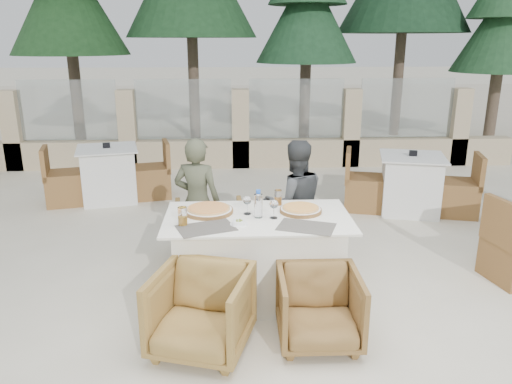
{
  "coord_description": "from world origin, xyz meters",
  "views": [
    {
      "loc": [
        -0.17,
        -4.1,
        2.22
      ],
      "look_at": [
        0.05,
        0.23,
        0.9
      ],
      "focal_mm": 35.0,
      "sensor_mm": 36.0,
      "label": 1
    }
  ],
  "objects_px": {
    "pizza_right": "(301,209)",
    "armchair_far_right": "(285,236)",
    "pizza_left": "(209,210)",
    "beer_glass_right": "(278,197)",
    "olive_dish": "(239,222)",
    "diner_right": "(295,204)",
    "wine_glass_near": "(274,208)",
    "armchair_far_left": "(210,234)",
    "wine_glass_centre": "(247,204)",
    "water_bottle": "(258,204)",
    "diner_left": "(197,202)",
    "bg_table_b": "(410,184)",
    "beer_glass_left": "(183,216)",
    "bg_table_a": "(109,174)",
    "armchair_near_right": "(319,308)",
    "armchair_near_left": "(201,311)",
    "dining_table": "(258,258)"
  },
  "relations": [
    {
      "from": "pizza_left",
      "to": "armchair_near_left",
      "type": "distance_m",
      "value": 1.02
    },
    {
      "from": "armchair_far_left",
      "to": "armchair_near_left",
      "type": "distance_m",
      "value": 1.5
    },
    {
      "from": "bg_table_a",
      "to": "diner_right",
      "type": "bearing_deg",
      "value": -56.91
    },
    {
      "from": "pizza_left",
      "to": "beer_glass_right",
      "type": "relative_size",
      "value": 3.07
    },
    {
      "from": "pizza_left",
      "to": "diner_left",
      "type": "bearing_deg",
      "value": 102.4
    },
    {
      "from": "olive_dish",
      "to": "beer_glass_left",
      "type": "bearing_deg",
      "value": 178.4
    },
    {
      "from": "dining_table",
      "to": "bg_table_a",
      "type": "xyz_separation_m",
      "value": [
        -1.98,
        2.96,
        0.0
      ]
    },
    {
      "from": "dining_table",
      "to": "pizza_left",
      "type": "xyz_separation_m",
      "value": [
        -0.43,
        0.13,
        0.41
      ]
    },
    {
      "from": "armchair_far_left",
      "to": "bg_table_b",
      "type": "xyz_separation_m",
      "value": [
        2.61,
        1.52,
        0.06
      ]
    },
    {
      "from": "pizza_left",
      "to": "water_bottle",
      "type": "height_order",
      "value": "water_bottle"
    },
    {
      "from": "wine_glass_centre",
      "to": "beer_glass_left",
      "type": "height_order",
      "value": "wine_glass_centre"
    },
    {
      "from": "beer_glass_right",
      "to": "diner_left",
      "type": "bearing_deg",
      "value": 148.87
    },
    {
      "from": "armchair_far_right",
      "to": "bg_table_b",
      "type": "height_order",
      "value": "bg_table_b"
    },
    {
      "from": "water_bottle",
      "to": "olive_dish",
      "type": "distance_m",
      "value": 0.26
    },
    {
      "from": "wine_glass_centre",
      "to": "dining_table",
      "type": "bearing_deg",
      "value": -39.16
    },
    {
      "from": "wine_glass_near",
      "to": "pizza_right",
      "type": "bearing_deg",
      "value": 30.48
    },
    {
      "from": "olive_dish",
      "to": "diner_right",
      "type": "distance_m",
      "value": 1.05
    },
    {
      "from": "pizza_left",
      "to": "armchair_near_right",
      "type": "bearing_deg",
      "value": -44.72
    },
    {
      "from": "diner_left",
      "to": "armchair_near_left",
      "type": "bearing_deg",
      "value": 109.15
    },
    {
      "from": "water_bottle",
      "to": "armchair_far_right",
      "type": "bearing_deg",
      "value": 66.09
    },
    {
      "from": "wine_glass_centre",
      "to": "armchair_far_left",
      "type": "relative_size",
      "value": 0.26
    },
    {
      "from": "diner_right",
      "to": "bg_table_a",
      "type": "xyz_separation_m",
      "value": [
        -2.38,
        2.29,
        -0.27
      ]
    },
    {
      "from": "armchair_near_right",
      "to": "diner_left",
      "type": "bearing_deg",
      "value": 124.46
    },
    {
      "from": "pizza_right",
      "to": "armchair_far_right",
      "type": "relative_size",
      "value": 0.55
    },
    {
      "from": "armchair_far_left",
      "to": "armchair_far_right",
      "type": "xyz_separation_m",
      "value": [
        0.77,
        -0.04,
        -0.02
      ]
    },
    {
      "from": "bg_table_b",
      "to": "beer_glass_right",
      "type": "bearing_deg",
      "value": -121.34
    },
    {
      "from": "diner_left",
      "to": "diner_right",
      "type": "relative_size",
      "value": 1.01
    },
    {
      "from": "dining_table",
      "to": "beer_glass_left",
      "type": "relative_size",
      "value": 10.39
    },
    {
      "from": "pizza_left",
      "to": "armchair_far_left",
      "type": "bearing_deg",
      "value": 92.57
    },
    {
      "from": "armchair_far_left",
      "to": "bg_table_b",
      "type": "bearing_deg",
      "value": -153.34
    },
    {
      "from": "beer_glass_left",
      "to": "armchair_far_left",
      "type": "height_order",
      "value": "beer_glass_left"
    },
    {
      "from": "armchair_far_left",
      "to": "bg_table_a",
      "type": "relative_size",
      "value": 0.44
    },
    {
      "from": "wine_glass_centre",
      "to": "armchair_far_left",
      "type": "height_order",
      "value": "wine_glass_centre"
    },
    {
      "from": "wine_glass_centre",
      "to": "bg_table_a",
      "type": "height_order",
      "value": "wine_glass_centre"
    },
    {
      "from": "armchair_far_left",
      "to": "diner_left",
      "type": "height_order",
      "value": "diner_left"
    },
    {
      "from": "water_bottle",
      "to": "armchair_near_right",
      "type": "distance_m",
      "value": 1.02
    },
    {
      "from": "wine_glass_centre",
      "to": "wine_glass_near",
      "type": "distance_m",
      "value": 0.25
    },
    {
      "from": "pizza_right",
      "to": "bg_table_b",
      "type": "relative_size",
      "value": 0.23
    },
    {
      "from": "diner_left",
      "to": "water_bottle",
      "type": "bearing_deg",
      "value": 140.63
    },
    {
      "from": "pizza_right",
      "to": "armchair_far_right",
      "type": "distance_m",
      "value": 0.77
    },
    {
      "from": "pizza_left",
      "to": "armchair_far_left",
      "type": "height_order",
      "value": "pizza_left"
    },
    {
      "from": "water_bottle",
      "to": "wine_glass_centre",
      "type": "bearing_deg",
      "value": 135.34
    },
    {
      "from": "pizza_right",
      "to": "armchair_far_left",
      "type": "xyz_separation_m",
      "value": [
        -0.84,
        0.63,
        -0.47
      ]
    },
    {
      "from": "armchair_far_left",
      "to": "diner_right",
      "type": "height_order",
      "value": "diner_right"
    },
    {
      "from": "beer_glass_right",
      "to": "armchair_near_left",
      "type": "xyz_separation_m",
      "value": [
        -0.66,
        -1.08,
        -0.52
      ]
    },
    {
      "from": "beer_glass_left",
      "to": "beer_glass_right",
      "type": "xyz_separation_m",
      "value": [
        0.83,
        0.49,
        -0.01
      ]
    },
    {
      "from": "bg_table_b",
      "to": "armchair_far_right",
      "type": "bearing_deg",
      "value": -125.78
    },
    {
      "from": "pizza_right",
      "to": "olive_dish",
      "type": "xyz_separation_m",
      "value": [
        -0.55,
        -0.29,
        -0.0
      ]
    },
    {
      "from": "pizza_right",
      "to": "diner_right",
      "type": "distance_m",
      "value": 0.59
    },
    {
      "from": "wine_glass_near",
      "to": "armchair_far_left",
      "type": "bearing_deg",
      "value": 127.16
    }
  ]
}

